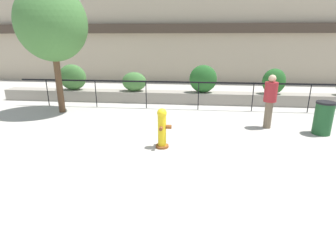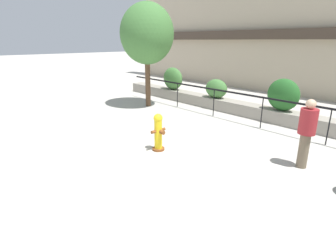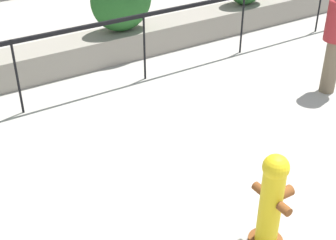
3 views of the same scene
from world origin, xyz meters
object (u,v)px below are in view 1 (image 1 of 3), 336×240
object	(u,v)px
pedestrian	(270,98)
trash_bin	(323,118)
hedge_bush_3	(274,81)
hedge_bush_0	(73,77)
fire_hydrant	(162,128)
hedge_bush_1	(134,82)
hedge_bush_2	(203,79)
street_tree	(52,24)

from	to	relation	value
pedestrian	trash_bin	size ratio (longest dim) A/B	1.71
trash_bin	hedge_bush_3	bearing A→B (deg)	98.55
hedge_bush_0	fire_hydrant	distance (m)	7.01
hedge_bush_1	hedge_bush_2	xyz separation A→B (m)	(3.08, 0.00, 0.17)
hedge_bush_1	hedge_bush_2	distance (m)	3.08
hedge_bush_0	hedge_bush_1	xyz separation A→B (m)	(2.89, 0.00, -0.16)
hedge_bush_3	fire_hydrant	bearing A→B (deg)	-129.38
hedge_bush_0	hedge_bush_1	size ratio (longest dim) A/B	1.18
hedge_bush_2	trash_bin	distance (m)	5.06
hedge_bush_1	hedge_bush_2	world-z (taller)	hedge_bush_2
hedge_bush_0	hedge_bush_3	bearing A→B (deg)	0.00
hedge_bush_1	trash_bin	size ratio (longest dim) A/B	1.08
pedestrian	trash_bin	bearing A→B (deg)	-15.74
street_tree	trash_bin	world-z (taller)	street_tree
hedge_bush_3	street_tree	bearing A→B (deg)	-166.85
hedge_bush_0	hedge_bush_3	size ratio (longest dim) A/B	1.19
hedge_bush_0	fire_hydrant	xyz separation A→B (m)	(4.80, -5.09, -0.53)
hedge_bush_2	hedge_bush_3	distance (m)	3.01
fire_hydrant	pedestrian	xyz separation A→B (m)	(3.21, 1.95, 0.44)
hedge_bush_1	hedge_bush_3	size ratio (longest dim) A/B	1.01
pedestrian	trash_bin	xyz separation A→B (m)	(1.50, -0.42, -0.48)
hedge_bush_2	pedestrian	distance (m)	3.74
hedge_bush_0	pedestrian	world-z (taller)	pedestrian
fire_hydrant	pedestrian	bearing A→B (deg)	31.28
hedge_bush_3	fire_hydrant	xyz separation A→B (m)	(-4.18, -5.09, -0.49)
fire_hydrant	trash_bin	bearing A→B (deg)	17.95
hedge_bush_3	trash_bin	distance (m)	3.64
trash_bin	pedestrian	bearing A→B (deg)	164.26
street_tree	hedge_bush_1	bearing A→B (deg)	38.88
hedge_bush_3	pedestrian	size ratio (longest dim) A/B	0.63
fire_hydrant	hedge_bush_0	bearing A→B (deg)	133.32
hedge_bush_0	trash_bin	distance (m)	10.17
trash_bin	hedge_bush_1	bearing A→B (deg)	151.72
hedge_bush_3	hedge_bush_0	bearing A→B (deg)	180.00
hedge_bush_1	pedestrian	size ratio (longest dim) A/B	0.63
street_tree	trash_bin	size ratio (longest dim) A/B	4.62
hedge_bush_0	trash_bin	world-z (taller)	hedge_bush_0
hedge_bush_0	hedge_bush_3	world-z (taller)	hedge_bush_0
street_tree	pedestrian	bearing A→B (deg)	-8.50
hedge_bush_3	hedge_bush_1	bearing A→B (deg)	180.00
street_tree	trash_bin	distance (m)	9.65
fire_hydrant	pedestrian	world-z (taller)	pedestrian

